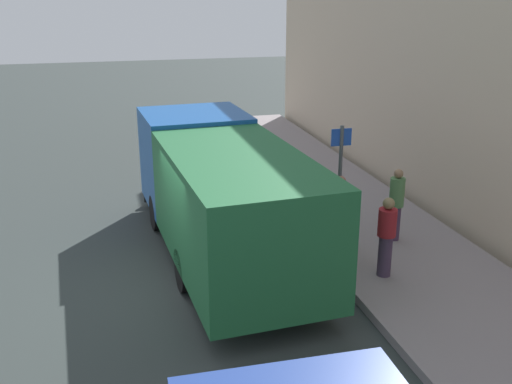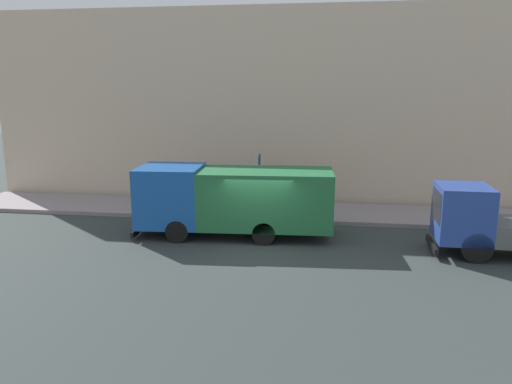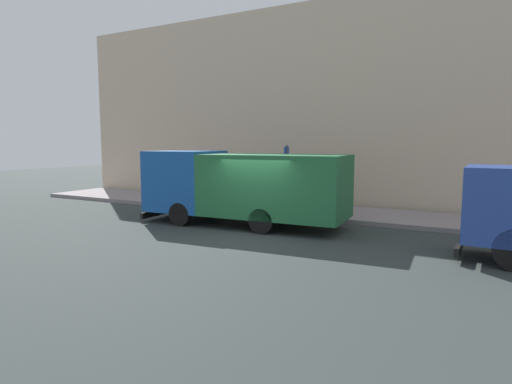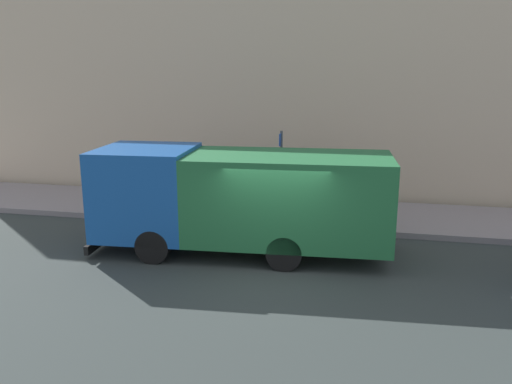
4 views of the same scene
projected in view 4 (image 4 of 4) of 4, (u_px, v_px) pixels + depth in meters
name	position (u px, v px, depth m)	size (l,w,h in m)	color
ground	(277.00, 269.00, 12.57)	(80.00, 80.00, 0.00)	#313937
sidewalk	(300.00, 213.00, 17.09)	(3.54, 30.00, 0.18)	gray
building_facade	(311.00, 67.00, 18.13)	(0.50, 30.00, 9.63)	beige
large_utility_truck	(240.00, 196.00, 13.39)	(2.93, 7.81, 2.74)	#174FA0
pedestrian_walking	(282.00, 193.00, 15.65)	(0.49, 0.49, 1.72)	black
pedestrian_standing	(327.00, 193.00, 15.82)	(0.42, 0.42, 1.64)	#44334C
pedestrian_third	(281.00, 182.00, 17.11)	(0.47, 0.47, 1.68)	#45304B
traffic_cone_orange	(133.00, 198.00, 17.17)	(0.50, 0.50, 0.71)	orange
street_sign_post	(281.00, 169.00, 15.48)	(0.44, 0.08, 2.79)	#4C5156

